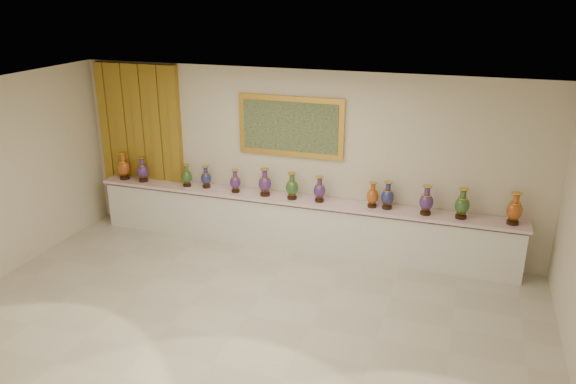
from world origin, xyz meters
name	(u,v)px	position (x,y,z in m)	size (l,w,h in m)	color
ground	(247,315)	(0.00, 0.00, 0.00)	(8.00, 8.00, 0.00)	beige
room	(164,143)	(-2.57, 2.44, 1.59)	(8.00, 8.00, 8.00)	beige
counter	(297,224)	(0.00, 2.27, 0.44)	(7.28, 0.48, 0.90)	white
vase_0	(124,167)	(-3.32, 2.23, 1.13)	(0.27, 0.27, 0.50)	black
vase_1	(143,171)	(-2.91, 2.22, 1.10)	(0.24, 0.24, 0.46)	black
vase_2	(187,177)	(-2.03, 2.22, 1.08)	(0.21, 0.21, 0.40)	black
vase_3	(206,178)	(-1.68, 2.28, 1.08)	(0.20, 0.20, 0.39)	black
vase_4	(235,182)	(-1.10, 2.22, 1.08)	(0.24, 0.24, 0.40)	black
vase_5	(265,183)	(-0.56, 2.22, 1.11)	(0.27, 0.27, 0.47)	black
vase_6	(292,187)	(-0.08, 2.21, 1.10)	(0.25, 0.25, 0.46)	black
vase_7	(320,190)	(0.39, 2.24, 1.09)	(0.26, 0.26, 0.43)	black
vase_8	(373,196)	(1.26, 2.27, 1.09)	(0.23, 0.23, 0.42)	black
vase_9	(388,197)	(1.49, 2.27, 1.10)	(0.23, 0.23, 0.45)	black
vase_10	(426,202)	(2.10, 2.22, 1.11)	(0.24, 0.24, 0.47)	black
vase_11	(462,205)	(2.63, 2.23, 1.11)	(0.24, 0.24, 0.48)	black
vase_12	(514,210)	(3.37, 2.24, 1.12)	(0.30, 0.30, 0.50)	black
label_card	(187,188)	(-1.98, 2.13, 0.90)	(0.10, 0.06, 0.00)	white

